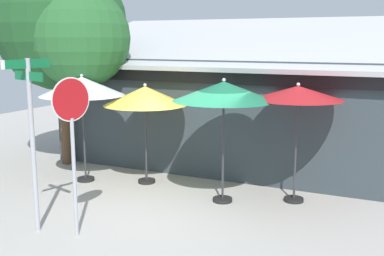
% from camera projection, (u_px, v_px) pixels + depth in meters
% --- Properties ---
extents(ground_plane, '(28.00, 28.00, 0.10)m').
position_uv_depth(ground_plane, '(174.00, 214.00, 10.10)').
color(ground_plane, '#ADA8A0').
extents(cafe_building, '(9.99, 5.16, 4.30)m').
position_uv_depth(cafe_building, '(234.00, 106.00, 14.32)').
color(cafe_building, '#333D42').
rests_on(cafe_building, ground).
extents(street_sign_post, '(0.87, 0.92, 3.26)m').
position_uv_depth(street_sign_post, '(31.00, 128.00, 8.76)').
color(street_sign_post, '#A8AAB2').
rests_on(street_sign_post, ground).
extents(stop_sign, '(0.24, 0.77, 2.95)m').
position_uv_depth(stop_sign, '(72.00, 126.00, 8.53)').
color(stop_sign, '#A8AAB2').
rests_on(stop_sign, ground).
extents(patio_umbrella_ivory_left, '(2.14, 2.14, 2.76)m').
position_uv_depth(patio_umbrella_ivory_left, '(82.00, 87.00, 11.92)').
color(patio_umbrella_ivory_left, black).
rests_on(patio_umbrella_ivory_left, ground).
extents(patio_umbrella_mustard_center, '(2.08, 2.08, 2.54)m').
position_uv_depth(patio_umbrella_mustard_center, '(145.00, 96.00, 11.79)').
color(patio_umbrella_mustard_center, black).
rests_on(patio_umbrella_mustard_center, ground).
extents(patio_umbrella_forest_green_right, '(2.23, 2.23, 2.78)m').
position_uv_depth(patio_umbrella_forest_green_right, '(224.00, 92.00, 10.32)').
color(patio_umbrella_forest_green_right, black).
rests_on(patio_umbrella_forest_green_right, ground).
extents(patio_umbrella_crimson_far_right, '(1.96, 1.96, 2.68)m').
position_uv_depth(patio_umbrella_crimson_far_right, '(298.00, 95.00, 10.34)').
color(patio_umbrella_crimson_far_right, black).
rests_on(patio_umbrella_crimson_far_right, ground).
extents(shade_tree, '(4.20, 3.70, 5.87)m').
position_uv_depth(shade_tree, '(66.00, 28.00, 13.18)').
color(shade_tree, brown).
rests_on(shade_tree, ground).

